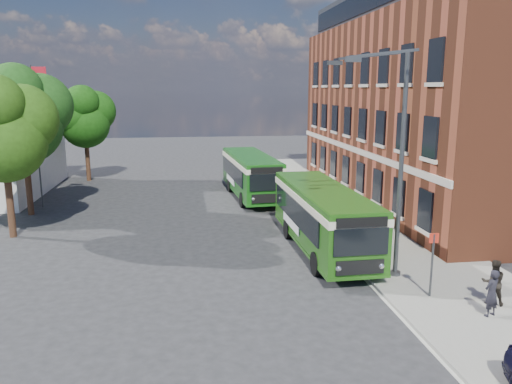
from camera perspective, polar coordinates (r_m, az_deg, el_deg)
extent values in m
plane|color=#262628|center=(21.81, 0.61, -8.59)|extent=(120.00, 120.00, 0.00)
cube|color=gray|center=(30.87, 11.37, -2.55)|extent=(6.00, 48.00, 0.15)
cube|color=beige|center=(30.04, 5.85, -2.92)|extent=(0.12, 48.00, 0.01)
cube|color=brown|center=(36.47, 20.23, 8.55)|extent=(12.00, 26.00, 12.00)
cube|color=beige|center=(34.27, 10.95, 4.87)|extent=(0.12, 26.00, 0.35)
cube|color=#202328|center=(36.85, 21.06, 19.62)|extent=(10.80, 24.80, 2.20)
cube|color=black|center=(34.69, 12.62, 20.64)|extent=(0.08, 24.00, 1.40)
cylinder|color=#3B3D40|center=(34.70, -23.77, 5.67)|extent=(0.10, 0.10, 9.00)
cube|color=#AF1423|center=(34.46, -23.61, 12.49)|extent=(0.90, 0.02, 0.60)
cylinder|color=#3B3D40|center=(21.32, 15.57, -9.09)|extent=(0.44, 0.44, 0.30)
cylinder|color=#3B3D40|center=(20.22, 16.24, 2.52)|extent=(0.18, 0.18, 9.00)
cube|color=#3B3D40|center=(18.99, 14.23, 15.09)|extent=(2.58, 0.46, 0.37)
cube|color=#3B3D40|center=(20.11, 12.93, 14.95)|extent=(2.58, 0.46, 0.37)
cube|color=#3B3D40|center=(18.11, 11.03, 14.62)|extent=(0.55, 0.22, 0.16)
cube|color=#3B3D40|center=(20.17, 9.01, 14.37)|extent=(0.55, 0.22, 0.16)
cylinder|color=#3B3D40|center=(19.26, 19.44, -8.13)|extent=(0.08, 0.08, 2.50)
cube|color=red|center=(18.93, 19.67, -4.99)|extent=(0.35, 0.04, 0.35)
cube|color=#1D4F11|center=(23.72, 7.61, -2.52)|extent=(2.75, 9.93, 2.45)
cube|color=#1D4F11|center=(24.06, 7.53, -5.46)|extent=(2.79, 9.97, 0.14)
cube|color=black|center=(23.64, 4.44, -2.19)|extent=(0.28, 8.07, 1.10)
cube|color=black|center=(24.36, 10.30, -1.93)|extent=(0.28, 8.07, 1.10)
cube|color=beige|center=(23.53, 7.67, -0.57)|extent=(2.81, 9.99, 0.32)
cube|color=#1D4F11|center=(23.46, 7.69, 0.29)|extent=(2.65, 9.83, 0.12)
cube|color=black|center=(19.15, 11.92, -5.60)|extent=(2.15, 0.13, 1.05)
cube|color=black|center=(18.94, 12.02, -3.44)|extent=(2.00, 0.13, 0.38)
cube|color=black|center=(19.46, 11.80, -8.42)|extent=(1.90, 0.13, 0.55)
sphere|color=silver|center=(19.20, 9.38, -8.61)|extent=(0.26, 0.26, 0.26)
sphere|color=silver|center=(19.79, 14.10, -8.19)|extent=(0.26, 0.26, 0.26)
cube|color=black|center=(28.34, 4.74, 0.35)|extent=(2.00, 0.13, 0.90)
cube|color=white|center=(24.48, 4.00, -3.50)|extent=(0.12, 3.20, 0.45)
cylinder|color=black|center=(20.89, 6.91, -8.14)|extent=(0.31, 1.01, 1.00)
cylinder|color=black|center=(21.64, 12.93, -7.66)|extent=(0.31, 1.01, 1.00)
cylinder|color=black|center=(25.75, 3.66, -4.23)|extent=(0.31, 1.01, 1.00)
cylinder|color=black|center=(26.36, 8.64, -3.97)|extent=(0.31, 1.01, 1.00)
cube|color=#155413|center=(35.20, -0.60, 2.25)|extent=(3.23, 9.87, 2.45)
cube|color=#155413|center=(35.43, -0.60, 0.22)|extent=(3.27, 9.91, 0.14)
cube|color=black|center=(35.24, -2.74, 2.46)|extent=(0.68, 7.89, 1.10)
cube|color=black|center=(35.74, 1.31, 2.60)|extent=(0.68, 7.89, 1.10)
cube|color=#EFE4C4|center=(35.07, -0.61, 3.58)|extent=(3.30, 9.93, 0.32)
cube|color=#155413|center=(35.02, -0.61, 4.17)|extent=(3.12, 9.76, 0.12)
cube|color=black|center=(30.47, 1.24, 1.10)|extent=(2.15, 0.24, 1.05)
cube|color=black|center=(30.33, 1.25, 2.49)|extent=(2.00, 0.23, 0.38)
cube|color=black|center=(30.66, 1.23, -0.74)|extent=(1.90, 0.22, 0.55)
sphere|color=silver|center=(30.50, -0.33, -0.81)|extent=(0.26, 0.26, 0.26)
sphere|color=silver|center=(30.88, 2.76, -0.66)|extent=(0.26, 0.26, 0.26)
cube|color=black|center=(39.90, -2.01, 3.70)|extent=(2.00, 0.23, 0.90)
cube|color=white|center=(36.04, -2.93, 1.46)|extent=(0.28, 3.19, 0.45)
cylinder|color=black|center=(32.28, -1.55, -0.92)|extent=(0.36, 1.02, 1.00)
cylinder|color=black|center=(32.78, 2.48, -0.74)|extent=(0.36, 1.02, 1.00)
cylinder|color=black|center=(37.20, -3.00, 0.76)|extent=(0.36, 1.02, 1.00)
cylinder|color=black|center=(37.64, 0.52, 0.91)|extent=(0.36, 1.02, 1.00)
imported|color=black|center=(18.50, 25.32, -10.40)|extent=(0.69, 0.58, 1.61)
imported|color=black|center=(19.49, 25.49, -9.28)|extent=(0.96, 0.85, 1.63)
cylinder|color=#3B2315|center=(28.58, -26.29, -1.20)|extent=(0.36, 0.36, 3.55)
sphere|color=#244A0F|center=(28.10, -26.89, 5.22)|extent=(4.19, 4.19, 4.19)
sphere|color=#244A0F|center=(28.39, -25.12, 7.56)|extent=(3.55, 3.55, 3.55)
cylinder|color=#3B2315|center=(33.18, -24.57, 0.87)|extent=(0.36, 0.36, 3.85)
sphere|color=#183F12|center=(32.76, -25.09, 6.89)|extent=(4.56, 4.56, 4.56)
sphere|color=#183F12|center=(33.14, -23.44, 9.05)|extent=(3.85, 3.85, 3.85)
sphere|color=#183F12|center=(32.39, -26.85, 7.94)|extent=(3.50, 3.50, 3.50)
sphere|color=#183F12|center=(31.86, -25.87, 10.36)|extent=(3.15, 3.15, 3.15)
cylinder|color=#3B2315|center=(43.87, -18.68, 3.40)|extent=(0.36, 0.36, 3.37)
sphere|color=#133E0B|center=(43.57, -18.94, 7.39)|extent=(3.98, 3.98, 3.98)
sphere|color=#133E0B|center=(43.98, -17.89, 8.79)|extent=(3.37, 3.37, 3.37)
sphere|color=#133E0B|center=(43.15, -20.04, 8.10)|extent=(3.06, 3.06, 3.06)
sphere|color=#133E0B|center=(42.74, -19.29, 9.66)|extent=(2.76, 2.76, 2.76)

